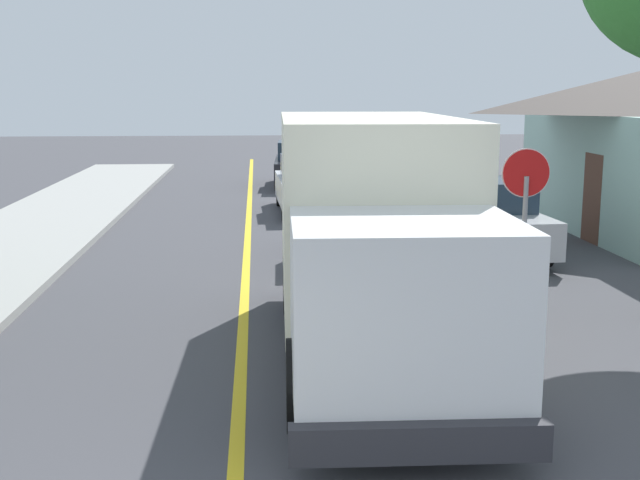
{
  "coord_description": "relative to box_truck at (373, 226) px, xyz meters",
  "views": [
    {
      "loc": [
        0.24,
        -4.0,
        3.58
      ],
      "look_at": [
        1.16,
        7.59,
        1.4
      ],
      "focal_mm": 45.23,
      "sensor_mm": 36.0,
      "label": 1
    }
  ],
  "objects": [
    {
      "name": "centre_line_yellow",
      "position": [
        -1.79,
        3.39,
        -1.76
      ],
      "size": [
        0.16,
        56.0,
        0.01
      ],
      "primitive_type": "cube",
      "color": "gold",
      "rests_on": "ground"
    },
    {
      "name": "box_truck",
      "position": [
        0.0,
        0.0,
        0.0
      ],
      "size": [
        2.59,
        7.24,
        3.2
      ],
      "color": "#F2EDCC",
      "rests_on": "ground"
    },
    {
      "name": "parked_car_near",
      "position": [
        0.33,
        5.99,
        -0.97
      ],
      "size": [
        1.92,
        4.45,
        1.67
      ],
      "color": "#B7B7BC",
      "rests_on": "ground"
    },
    {
      "name": "parked_car_mid",
      "position": [
        -0.01,
        12.92,
        -0.97
      ],
      "size": [
        1.91,
        4.44,
        1.67
      ],
      "color": "silver",
      "rests_on": "ground"
    },
    {
      "name": "parked_car_far",
      "position": [
        0.06,
        19.4,
        -0.97
      ],
      "size": [
        2.01,
        4.48,
        1.67
      ],
      "color": "black",
      "rests_on": "ground"
    },
    {
      "name": "parked_van_across",
      "position": [
        3.41,
        6.38,
        -0.97
      ],
      "size": [
        2.0,
        4.48,
        1.67
      ],
      "color": "#B7B7BC",
      "rests_on": "ground"
    },
    {
      "name": "stop_sign",
      "position": [
        2.79,
        2.04,
        0.09
      ],
      "size": [
        0.8,
        0.1,
        2.65
      ],
      "color": "gray",
      "rests_on": "ground"
    }
  ]
}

